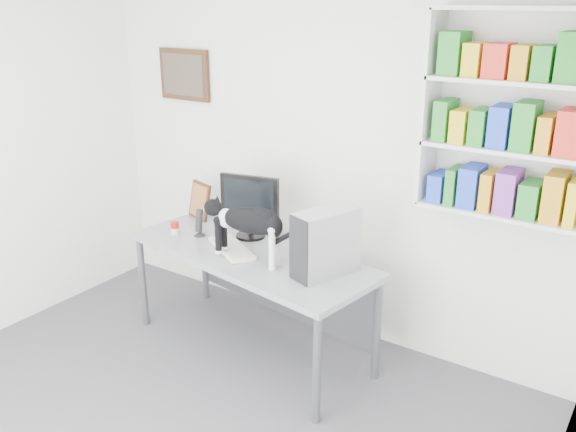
% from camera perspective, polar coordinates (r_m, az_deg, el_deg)
% --- Properties ---
extents(room, '(4.01, 4.01, 2.70)m').
position_cam_1_polar(room, '(3.16, -16.28, -2.49)').
color(room, '#4C4C50').
rests_on(room, ground).
extents(bookshelf, '(1.03, 0.28, 1.24)m').
position_cam_1_polar(bookshelf, '(3.85, 20.17, 8.79)').
color(bookshelf, silver).
rests_on(bookshelf, room).
extents(wall_art, '(0.52, 0.04, 0.42)m').
position_cam_1_polar(wall_art, '(5.27, -9.67, 12.90)').
color(wall_art, '#4C2F18').
rests_on(wall_art, room).
extents(desk, '(2.00, 1.02, 0.80)m').
position_cam_1_polar(desk, '(4.53, -3.51, -7.99)').
color(desk, gray).
rests_on(desk, room).
extents(monitor, '(0.50, 0.32, 0.49)m').
position_cam_1_polar(monitor, '(4.54, -3.57, 0.94)').
color(monitor, black).
rests_on(monitor, desk).
extents(keyboard, '(0.50, 0.39, 0.04)m').
position_cam_1_polar(keyboard, '(4.38, -5.30, -3.02)').
color(keyboard, silver).
rests_on(keyboard, desk).
extents(pc_tower, '(0.33, 0.48, 0.44)m').
position_cam_1_polar(pc_tower, '(3.93, 3.57, -2.52)').
color(pc_tower, silver).
rests_on(pc_tower, desk).
extents(speaker, '(0.10, 0.10, 0.22)m').
position_cam_1_polar(speaker, '(4.65, -8.30, -0.58)').
color(speaker, black).
rests_on(speaker, desk).
extents(leaning_print, '(0.27, 0.17, 0.31)m').
position_cam_1_polar(leaning_print, '(5.01, -8.25, 1.51)').
color(leaning_print, '#4C2F18').
rests_on(leaning_print, desk).
extents(soup_can, '(0.08, 0.08, 0.09)m').
position_cam_1_polar(soup_can, '(4.74, -10.54, -1.11)').
color(soup_can, '#B70F12').
rests_on(soup_can, desk).
extents(cat, '(0.69, 0.28, 0.41)m').
position_cam_1_polar(cat, '(4.10, -3.64, -1.74)').
color(cat, black).
rests_on(cat, desk).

